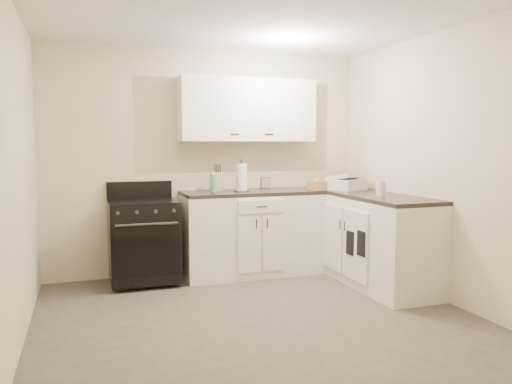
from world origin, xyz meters
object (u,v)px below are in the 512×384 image
object	(u,v)px
wicker_basket	(323,185)
stove	(144,240)
paper_towel	(241,178)
countertop_grill	(347,185)
knife_block	(218,182)

from	to	relation	value
wicker_basket	stove	bearing A→B (deg)	177.92
paper_towel	countertop_grill	distance (m)	1.20
wicker_basket	paper_towel	bearing A→B (deg)	176.36
stove	wicker_basket	bearing A→B (deg)	-2.08
knife_block	countertop_grill	size ratio (longest dim) A/B	0.60
countertop_grill	wicker_basket	bearing A→B (deg)	120.40
wicker_basket	countertop_grill	size ratio (longest dim) A/B	0.93
knife_block	countertop_grill	world-z (taller)	knife_block
knife_block	wicker_basket	distance (m)	1.22
knife_block	paper_towel	xyz separation A→B (m)	(0.23, -0.14, 0.05)
countertop_grill	paper_towel	bearing A→B (deg)	147.68
paper_towel	wicker_basket	xyz separation A→B (m)	(0.97, -0.06, -0.10)
knife_block	paper_towel	size ratio (longest dim) A/B	0.68
stove	countertop_grill	size ratio (longest dim) A/B	2.44
knife_block	wicker_basket	world-z (taller)	knife_block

